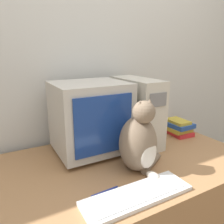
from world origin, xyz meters
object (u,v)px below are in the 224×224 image
(pen, at_px, (105,191))
(crt_monitor, at_px, (90,117))
(computer_tower, at_px, (136,111))
(book_stack, at_px, (178,127))
(keyboard, at_px, (137,195))
(cat, at_px, (139,142))

(pen, bearing_deg, crt_monitor, 74.61)
(computer_tower, distance_m, book_stack, 0.40)
(keyboard, relative_size, pen, 3.67)
(crt_monitor, relative_size, pen, 3.21)
(computer_tower, xyz_separation_m, cat, (-0.20, -0.32, -0.06))
(computer_tower, height_order, keyboard, computer_tower)
(computer_tower, relative_size, book_stack, 2.17)
(cat, relative_size, pen, 2.85)
(cat, distance_m, pen, 0.30)
(computer_tower, height_order, book_stack, computer_tower)
(book_stack, bearing_deg, computer_tower, 174.57)
(computer_tower, height_order, pen, computer_tower)
(cat, bearing_deg, keyboard, -134.08)
(keyboard, bearing_deg, computer_tower, 56.22)
(computer_tower, bearing_deg, pen, -137.78)
(crt_monitor, relative_size, computer_tower, 0.99)
(book_stack, distance_m, pen, 0.89)
(keyboard, distance_m, book_stack, 0.84)
(crt_monitor, bearing_deg, pen, -105.39)
(crt_monitor, relative_size, keyboard, 0.88)
(crt_monitor, xyz_separation_m, pen, (-0.11, -0.41, -0.22))
(book_stack, bearing_deg, pen, -155.72)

